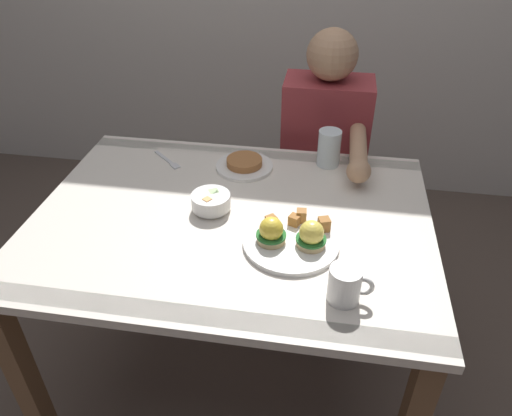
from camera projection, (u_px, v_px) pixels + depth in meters
name	position (u px, v px, depth m)	size (l,w,h in m)	color
ground_plane	(237.00, 369.00, 1.90)	(6.00, 6.00, 0.00)	brown
dining_table	(232.00, 244.00, 1.53)	(1.20, 0.90, 0.74)	silver
eggs_benedict_plate	(292.00, 237.00, 1.35)	(0.27, 0.27, 0.09)	white
fruit_bowl	(211.00, 202.00, 1.48)	(0.12, 0.12, 0.06)	white
coffee_mug	(346.00, 284.00, 1.16)	(0.11, 0.08, 0.09)	white
fork	(168.00, 161.00, 1.74)	(0.13, 0.12, 0.00)	silver
water_glass_near	(329.00, 150.00, 1.70)	(0.08, 0.08, 0.13)	silver
side_plate	(244.00, 164.00, 1.70)	(0.20, 0.20, 0.04)	white
diner_person	(324.00, 154.00, 1.97)	(0.34, 0.54, 1.14)	#33333D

